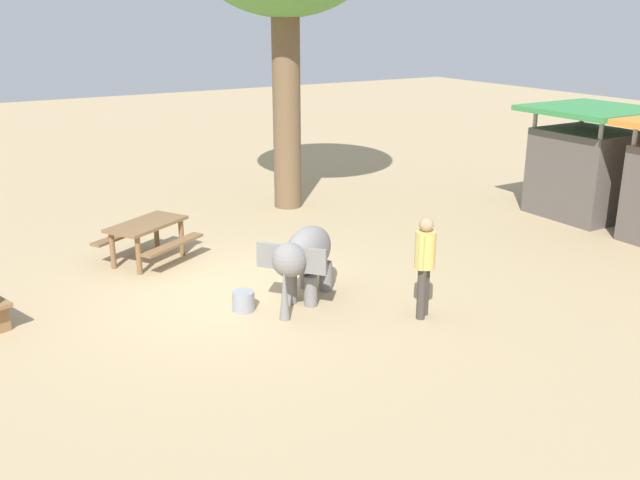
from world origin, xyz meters
TOP-DOWN VIEW (x-y plane):
  - ground_plane at (0.00, 0.00)m, footprint 60.00×60.00m
  - elephant at (0.93, 0.91)m, footprint 1.56×1.65m
  - person_handler at (2.45, 2.17)m, footprint 0.33×0.44m
  - picnic_table_near at (-2.24, -0.70)m, footprint 2.03×2.04m
  - market_stall_green at (-0.11, 9.01)m, footprint 2.50×2.50m
  - feed_bucket at (0.78, -0.13)m, footprint 0.36×0.36m

SIDE VIEW (x-z plane):
  - ground_plane at x=0.00m, z-range 0.00..0.00m
  - feed_bucket at x=0.78m, z-range 0.00..0.32m
  - picnic_table_near at x=-2.24m, z-range 0.20..0.98m
  - elephant at x=0.93m, z-range 0.17..1.37m
  - person_handler at x=2.45m, z-range 0.14..1.76m
  - market_stall_green at x=-0.11m, z-range -0.12..2.40m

